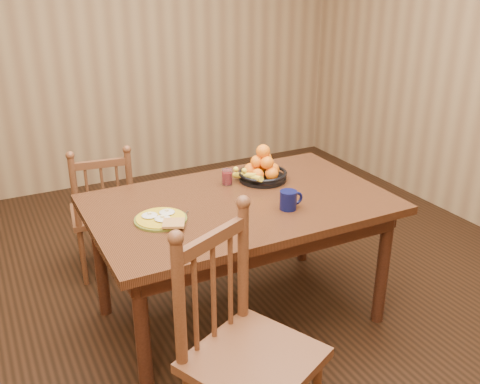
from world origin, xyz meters
name	(u,v)px	position (x,y,z in m)	size (l,w,h in m)	color
room	(240,90)	(0.00, 0.00, 1.35)	(4.52, 5.02, 2.72)	black
dining_table	(240,215)	(0.00, 0.00, 0.67)	(1.60, 1.00, 0.75)	black
chair_far	(104,213)	(-0.56, 0.87, 0.43)	(0.45, 0.44, 0.89)	#4A2916
chair_near	(245,351)	(-0.41, -0.84, 0.51)	(0.62, 0.61, 1.04)	#4A2916
breakfast_plate	(161,219)	(-0.46, -0.04, 0.76)	(0.26, 0.30, 0.04)	#59601E
fork	(167,224)	(-0.45, -0.10, 0.75)	(0.04, 0.18, 0.00)	silver
spoon	(180,212)	(-0.35, 0.00, 0.75)	(0.08, 0.15, 0.01)	silver
coffee_mug	(289,200)	(0.18, -0.21, 0.80)	(0.13, 0.09, 0.10)	#090D34
juice_glass	(227,177)	(0.04, 0.24, 0.79)	(0.06, 0.06, 0.09)	silver
fruit_bowl	(262,170)	(0.25, 0.21, 0.81)	(0.32, 0.29, 0.22)	black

